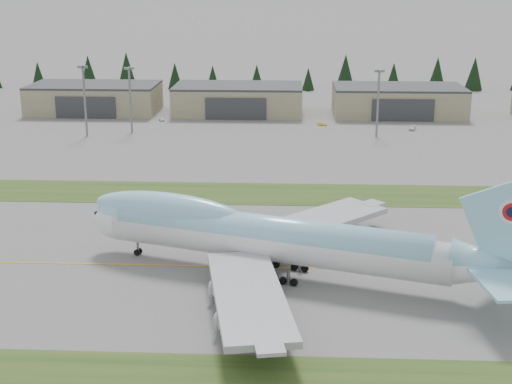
# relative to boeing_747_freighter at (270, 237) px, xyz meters

# --- Properties ---
(ground) EXTENTS (7000.00, 7000.00, 0.00)m
(ground) POSITION_rel_boeing_747_freighter_xyz_m (-1.40, 3.02, -6.88)
(ground) COLOR slate
(ground) RESTS_ON ground
(grass_strip_near) EXTENTS (400.00, 14.00, 0.08)m
(grass_strip_near) POSITION_rel_boeing_747_freighter_xyz_m (-1.40, -34.98, -6.88)
(grass_strip_near) COLOR #2A4719
(grass_strip_near) RESTS_ON ground
(grass_strip_far) EXTENTS (400.00, 18.00, 0.08)m
(grass_strip_far) POSITION_rel_boeing_747_freighter_xyz_m (-1.40, 48.02, -6.88)
(grass_strip_far) COLOR #2A4719
(grass_strip_far) RESTS_ON ground
(taxiway_line_main) EXTENTS (400.00, 0.40, 0.02)m
(taxiway_line_main) POSITION_rel_boeing_747_freighter_xyz_m (-1.40, 3.02, -6.88)
(taxiway_line_main) COLOR gold
(taxiway_line_main) RESTS_ON ground
(boeing_747_freighter) EXTENTS (78.85, 65.14, 20.87)m
(boeing_747_freighter) POSITION_rel_boeing_747_freighter_xyz_m (0.00, 0.00, 0.00)
(boeing_747_freighter) COLOR white
(boeing_747_freighter) RESTS_ON ground
(hangar_left) EXTENTS (48.00, 26.60, 10.80)m
(hangar_left) POSITION_rel_boeing_747_freighter_xyz_m (-71.40, 152.92, -1.49)
(hangar_left) COLOR gray
(hangar_left) RESTS_ON ground
(hangar_center) EXTENTS (48.00, 26.60, 10.80)m
(hangar_center) POSITION_rel_boeing_747_freighter_xyz_m (-16.40, 152.92, -1.49)
(hangar_center) COLOR gray
(hangar_center) RESTS_ON ground
(hangar_right) EXTENTS (48.00, 26.60, 10.80)m
(hangar_right) POSITION_rel_boeing_747_freighter_xyz_m (43.60, 152.92, -1.49)
(hangar_right) COLOR gray
(hangar_right) RESTS_ON ground
(floodlight_masts) EXTENTS (165.33, 9.37, 22.78)m
(floodlight_masts) POSITION_rel_boeing_747_freighter_xyz_m (4.85, 113.21, 8.68)
(floodlight_masts) COLOR slate
(floodlight_masts) RESTS_ON ground
(service_vehicle_a) EXTENTS (2.66, 3.31, 1.06)m
(service_vehicle_a) POSITION_rel_boeing_747_freighter_xyz_m (-43.03, 136.47, -6.88)
(service_vehicle_a) COLOR white
(service_vehicle_a) RESTS_ON ground
(service_vehicle_b) EXTENTS (3.76, 2.81, 1.18)m
(service_vehicle_b) POSITION_rel_boeing_747_freighter_xyz_m (14.49, 131.26, -6.88)
(service_vehicle_b) COLOR yellow
(service_vehicle_b) RESTS_ON ground
(service_vehicle_c) EXTENTS (3.12, 5.05, 1.36)m
(service_vehicle_c) POSITION_rel_boeing_747_freighter_xyz_m (44.69, 124.79, -6.88)
(service_vehicle_c) COLOR silver
(service_vehicle_c) RESTS_ON ground
(conifer_belt) EXTENTS (270.76, 13.12, 16.59)m
(conifer_belt) POSITION_rel_boeing_747_freighter_xyz_m (-1.39, 215.21, 0.12)
(conifer_belt) COLOR black
(conifer_belt) RESTS_ON ground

